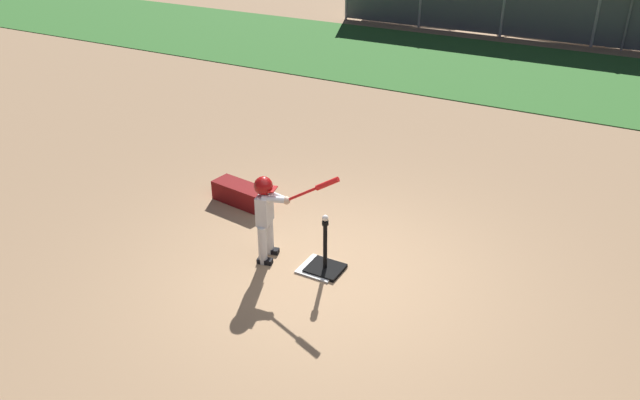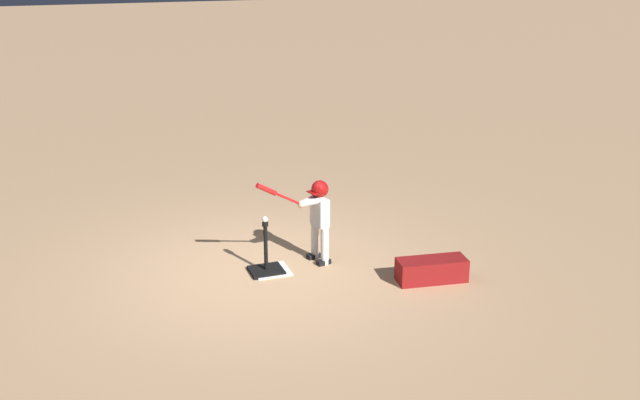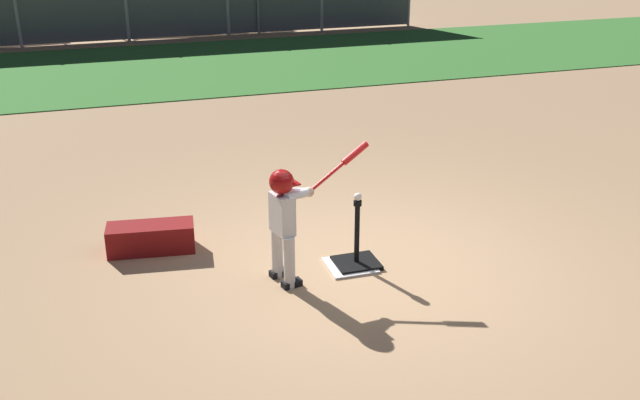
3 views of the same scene
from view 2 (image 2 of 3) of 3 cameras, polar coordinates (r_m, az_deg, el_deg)
ground_plane at (r=9.40m, az=-4.76°, el=-5.41°), size 90.00×90.00×0.00m
home_plate at (r=9.38m, az=-3.74°, el=-5.37°), size 0.44×0.44×0.02m
batting_tee at (r=9.32m, az=-4.12°, el=-4.96°), size 0.41×0.37×0.66m
batter_child at (r=9.38m, az=-0.22°, el=-0.85°), size 0.99×0.40×1.20m
baseball at (r=9.09m, az=-4.21°, el=-1.48°), size 0.07×0.07×0.07m
equipment_bag at (r=9.16m, az=8.50°, el=-5.29°), size 0.88×0.43×0.28m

